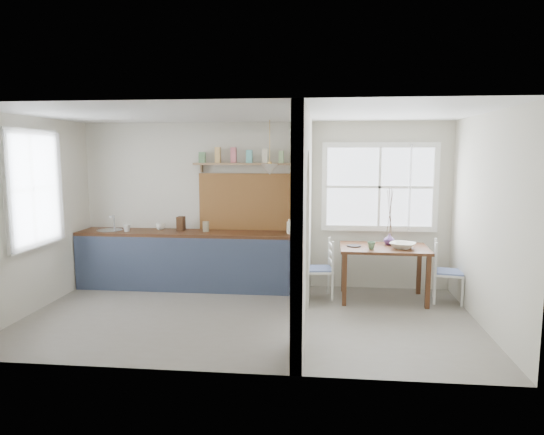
# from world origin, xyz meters

# --- Properties ---
(floor) EXTENTS (5.80, 3.20, 0.01)m
(floor) POSITION_xyz_m (0.00, 0.00, 0.00)
(floor) COLOR slate
(floor) RESTS_ON ground
(ceiling) EXTENTS (5.80, 3.20, 0.01)m
(ceiling) POSITION_xyz_m (0.00, 0.00, 2.60)
(ceiling) COLOR beige
(ceiling) RESTS_ON walls
(walls) EXTENTS (5.81, 3.21, 2.60)m
(walls) POSITION_xyz_m (0.00, 0.00, 1.30)
(walls) COLOR beige
(walls) RESTS_ON floor
(partition) EXTENTS (0.12, 3.20, 2.60)m
(partition) POSITION_xyz_m (0.70, 0.06, 1.45)
(partition) COLOR beige
(partition) RESTS_ON floor
(kitchen_window) EXTENTS (0.10, 1.16, 1.50)m
(kitchen_window) POSITION_xyz_m (-2.87, 0.00, 1.65)
(kitchen_window) COLOR white
(kitchen_window) RESTS_ON walls
(nook_window) EXTENTS (1.76, 0.10, 1.30)m
(nook_window) POSITION_xyz_m (1.80, 1.56, 1.60)
(nook_window) COLOR white
(nook_window) RESTS_ON walls
(counter) EXTENTS (3.50, 0.60, 0.90)m
(counter) POSITION_xyz_m (-1.13, 1.33, 0.46)
(counter) COLOR #4F2914
(counter) RESTS_ON floor
(sink) EXTENTS (0.40, 0.40, 0.02)m
(sink) POSITION_xyz_m (-2.43, 1.30, 0.89)
(sink) COLOR silver
(sink) RESTS_ON counter
(backsplash) EXTENTS (1.65, 0.03, 0.90)m
(backsplash) POSITION_xyz_m (-0.20, 1.58, 1.35)
(backsplash) COLOR brown
(backsplash) RESTS_ON walls
(shelf) EXTENTS (1.75, 0.20, 0.21)m
(shelf) POSITION_xyz_m (-0.20, 1.49, 2.00)
(shelf) COLOR #9A7152
(shelf) RESTS_ON walls
(pendant_lamp) EXTENTS (0.26, 0.26, 0.16)m
(pendant_lamp) POSITION_xyz_m (0.15, 1.15, 1.88)
(pendant_lamp) COLOR silver
(pendant_lamp) RESTS_ON ceiling
(utensil_rail) EXTENTS (0.02, 0.50, 0.02)m
(utensil_rail) POSITION_xyz_m (0.61, 0.90, 1.45)
(utensil_rail) COLOR silver
(utensil_rail) RESTS_ON partition
(dining_table) EXTENTS (1.26, 0.86, 0.78)m
(dining_table) POSITION_xyz_m (1.82, 0.98, 0.39)
(dining_table) COLOR #4F2914
(dining_table) RESTS_ON floor
(chair_left) EXTENTS (0.45, 0.45, 0.87)m
(chair_left) POSITION_xyz_m (0.89, 0.98, 0.44)
(chair_left) COLOR white
(chair_left) RESTS_ON floor
(chair_right) EXTENTS (0.48, 0.48, 0.89)m
(chair_right) POSITION_xyz_m (2.73, 0.95, 0.44)
(chair_right) COLOR white
(chair_right) RESTS_ON floor
(kettle) EXTENTS (0.18, 0.15, 0.21)m
(kettle) POSITION_xyz_m (0.46, 1.32, 1.01)
(kettle) COLOR white
(kettle) RESTS_ON counter
(mug_a) EXTENTS (0.12, 0.12, 0.11)m
(mug_a) POSITION_xyz_m (-2.10, 1.20, 0.96)
(mug_a) COLOR silver
(mug_a) RESTS_ON counter
(mug_b) EXTENTS (0.18, 0.18, 0.11)m
(mug_b) POSITION_xyz_m (-1.64, 1.42, 0.95)
(mug_b) COLOR white
(mug_b) RESTS_ON counter
(knife_block) EXTENTS (0.11, 0.15, 0.23)m
(knife_block) POSITION_xyz_m (-1.28, 1.37, 1.01)
(knife_block) COLOR #462C17
(knife_block) RESTS_ON counter
(jar) EXTENTS (0.12, 0.12, 0.16)m
(jar) POSITION_xyz_m (-0.87, 1.33, 0.98)
(jar) COLOR tan
(jar) RESTS_ON counter
(towel_magenta) EXTENTS (0.02, 0.03, 0.54)m
(towel_magenta) POSITION_xyz_m (0.58, 0.99, 0.28)
(towel_magenta) COLOR #C72A59
(towel_magenta) RESTS_ON counter
(towel_orange) EXTENTS (0.02, 0.03, 0.51)m
(towel_orange) POSITION_xyz_m (0.58, 0.94, 0.25)
(towel_orange) COLOR #CB5927
(towel_orange) RESTS_ON counter
(bowl) EXTENTS (0.46, 0.46, 0.09)m
(bowl) POSITION_xyz_m (2.07, 0.90, 0.82)
(bowl) COLOR white
(bowl) RESTS_ON dining_table
(table_cup) EXTENTS (0.13, 0.13, 0.10)m
(table_cup) POSITION_xyz_m (1.62, 0.80, 0.83)
(table_cup) COLOR #58835F
(table_cup) RESTS_ON dining_table
(plate) EXTENTS (0.27, 0.27, 0.02)m
(plate) POSITION_xyz_m (1.39, 0.98, 0.79)
(plate) COLOR black
(plate) RESTS_ON dining_table
(vase) EXTENTS (0.21, 0.21, 0.17)m
(vase) POSITION_xyz_m (1.92, 1.15, 0.86)
(vase) COLOR #5A3876
(vase) RESTS_ON dining_table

